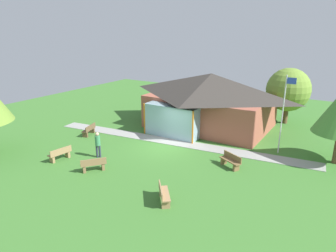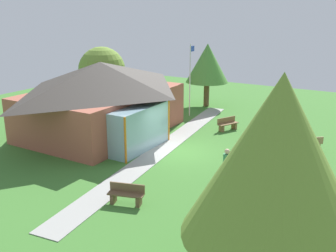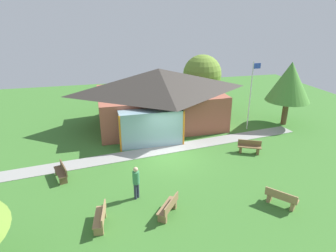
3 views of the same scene
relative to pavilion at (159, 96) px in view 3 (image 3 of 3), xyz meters
name	(u,v)px [view 3 (image 3 of 3)]	position (x,y,z in m)	size (l,w,h in m)	color
ground_plane	(171,156)	(-0.50, -5.93, -2.37)	(44.00, 44.00, 0.00)	#3D752D
pavilion	(159,96)	(0.00, 0.00, 0.00)	(10.64, 8.47, 4.57)	#A35642
footpath	(167,149)	(-0.50, -4.87, -2.36)	(20.37, 1.30, 0.03)	#999993
flagpole	(251,93)	(6.59, -2.80, 0.58)	(0.64, 0.08, 5.32)	silver
bench_mid_left	(62,172)	(-7.08, -7.06, -1.97)	(0.86, 1.56, 0.84)	brown
bench_mid_right	(249,147)	(4.60, -6.68, -1.97)	(1.54, 1.06, 0.84)	brown
bench_front_center	(169,207)	(-2.11, -11.52, -1.97)	(1.27, 1.45, 0.84)	olive
bench_front_left	(101,218)	(-5.11, -11.50, -1.97)	(0.64, 1.55, 0.84)	#9E7A51
bench_front_right	(281,198)	(3.26, -12.16, -1.97)	(1.29, 1.44, 0.84)	#9E7A51
visitor_strolling_lawn	(136,180)	(-3.32, -9.87, -1.35)	(0.34, 0.34, 1.74)	#2D3347
tree_east_hedge	(290,82)	(10.03, -2.54, 1.16)	(3.46, 3.46, 5.12)	brown
tree_behind_pavilion_right	(202,74)	(5.39, 4.56, 0.64)	(3.76, 3.76, 4.90)	brown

